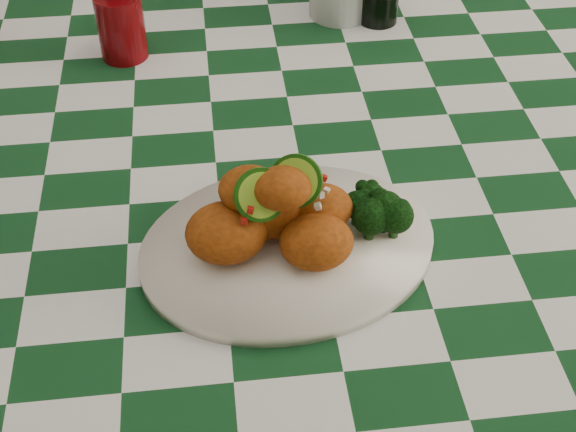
{
  "coord_description": "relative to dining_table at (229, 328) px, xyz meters",
  "views": [
    {
      "loc": [
        -0.0,
        -0.83,
        1.4
      ],
      "look_at": [
        0.07,
        -0.23,
        0.84
      ],
      "focal_mm": 50.0,
      "sensor_mm": 36.0,
      "label": 1
    }
  ],
  "objects": [
    {
      "name": "dining_table",
      "position": [
        0.0,
        0.0,
        0.0
      ],
      "size": [
        1.66,
        1.06,
        0.79
      ],
      "primitive_type": null,
      "color": "#103C1B",
      "rests_on": "ground"
    },
    {
      "name": "plate",
      "position": [
        0.07,
        -0.23,
        0.4
      ],
      "size": [
        0.36,
        0.3,
        0.02
      ],
      "primitive_type": null,
      "rotation": [
        0.0,
        0.0,
        0.19
      ],
      "color": "white",
      "rests_on": "dining_table"
    },
    {
      "name": "fried_chicken_pile",
      "position": [
        0.06,
        -0.23,
        0.46
      ],
      "size": [
        0.16,
        0.12,
        0.1
      ],
      "primitive_type": null,
      "color": "#AC4810",
      "rests_on": "plate"
    },
    {
      "name": "broccoli_side",
      "position": [
        0.16,
        -0.22,
        0.44
      ],
      "size": [
        0.07,
        0.07,
        0.05
      ],
      "primitive_type": null,
      "color": "black",
      "rests_on": "plate"
    },
    {
      "name": "ketchup_bottle",
      "position": [
        -0.12,
        0.2,
        0.46
      ],
      "size": [
        0.08,
        0.08,
        0.14
      ],
      "primitive_type": null,
      "rotation": [
        0.0,
        0.0,
        0.16
      ],
      "color": "#5B0408",
      "rests_on": "dining_table"
    },
    {
      "name": "wooden_chair_left",
      "position": [
        -0.32,
        0.73,
        0.09
      ],
      "size": [
        0.59,
        0.6,
        0.97
      ],
      "primitive_type": null,
      "rotation": [
        0.0,
        0.0,
        0.42
      ],
      "color": "#472814",
      "rests_on": "ground"
    },
    {
      "name": "wooden_chair_right",
      "position": [
        0.38,
        0.72,
        0.04
      ],
      "size": [
        0.44,
        0.46,
        0.87
      ],
      "primitive_type": null,
      "rotation": [
        0.0,
        0.0,
        -0.13
      ],
      "color": "#472814",
      "rests_on": "ground"
    }
  ]
}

